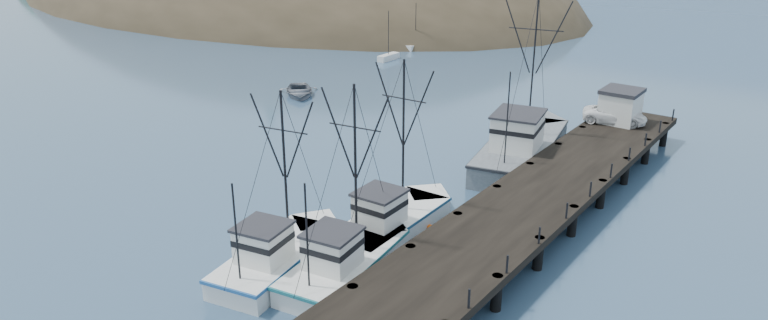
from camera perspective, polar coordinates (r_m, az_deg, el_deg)
ground at (r=41.11m, az=-16.16°, el=-8.11°), size 400.00×400.00×0.00m
pier at (r=43.96m, az=12.38°, el=-3.29°), size 6.00×44.00×2.00m
headland at (r=146.32m, az=-10.31°, el=11.38°), size 134.80×78.00×51.00m
moored_sailboats at (r=98.90m, az=-1.42°, el=9.98°), size 22.65×19.26×6.35m
trawler_near at (r=38.00m, az=-3.04°, el=-8.35°), size 4.72×10.76×10.91m
trawler_mid at (r=38.97m, az=-8.66°, el=-7.78°), size 5.03×10.44×10.40m
trawler_far at (r=42.37m, az=0.80°, el=-5.03°), size 3.70×10.73×11.07m
work_vessel at (r=54.48m, az=11.47°, el=1.11°), size 7.35×15.89×13.21m
pier_shed at (r=59.62m, az=19.11°, el=4.32°), size 3.00×3.20×2.80m
pickup_truck at (r=59.42m, az=18.68°, el=3.59°), size 5.53×3.60×1.41m
motorboat at (r=72.46m, az=-7.09°, el=5.38°), size 7.13×7.13×1.22m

